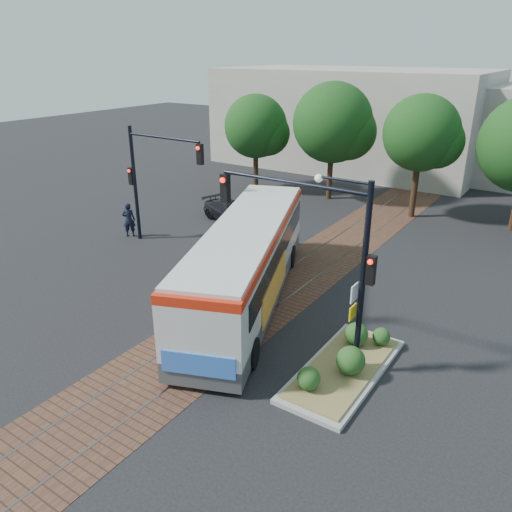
% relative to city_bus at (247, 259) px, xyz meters
% --- Properties ---
extents(ground, '(120.00, 120.00, 0.00)m').
position_rel_city_bus_xyz_m(ground, '(0.53, -1.32, -1.83)').
color(ground, black).
rests_on(ground, ground).
extents(trackbed, '(3.60, 40.00, 0.02)m').
position_rel_city_bus_xyz_m(trackbed, '(0.53, 2.68, -1.83)').
color(trackbed, '#523725').
rests_on(trackbed, ground).
extents(tree_row, '(26.40, 5.60, 7.67)m').
position_rel_city_bus_xyz_m(tree_row, '(1.74, 15.09, 3.02)').
color(tree_row, '#382314').
rests_on(tree_row, ground).
extents(warehouses, '(40.00, 13.00, 8.00)m').
position_rel_city_bus_xyz_m(warehouses, '(0.00, 27.42, 1.98)').
color(warehouses, '#ADA899').
rests_on(warehouses, ground).
extents(city_bus, '(6.95, 12.37, 3.29)m').
position_rel_city_bus_xyz_m(city_bus, '(0.00, 0.00, 0.00)').
color(city_bus, '#424244').
rests_on(city_bus, ground).
extents(traffic_island, '(2.20, 5.20, 1.13)m').
position_rel_city_bus_xyz_m(traffic_island, '(5.35, -2.22, -1.50)').
color(traffic_island, gray).
rests_on(traffic_island, ground).
extents(signal_pole_main, '(5.49, 0.46, 6.00)m').
position_rel_city_bus_xyz_m(signal_pole_main, '(4.39, -2.13, 2.32)').
color(signal_pole_main, black).
rests_on(signal_pole_main, ground).
extents(signal_pole_left, '(4.99, 0.34, 6.00)m').
position_rel_city_bus_xyz_m(signal_pole_left, '(-7.84, 2.67, 2.03)').
color(signal_pole_left, black).
rests_on(signal_pole_left, ground).
extents(officer, '(0.82, 0.77, 1.88)m').
position_rel_city_bus_xyz_m(officer, '(-9.67, 2.63, -0.90)').
color(officer, black).
rests_on(officer, ground).
extents(parked_car, '(4.48, 2.86, 1.21)m').
position_rel_city_bus_xyz_m(parked_car, '(-6.56, 7.73, -1.23)').
color(parked_car, black).
rests_on(parked_car, ground).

